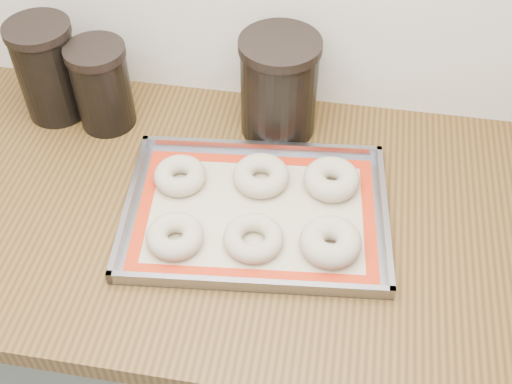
% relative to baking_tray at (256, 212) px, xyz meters
% --- Properties ---
extents(cabinet, '(3.00, 0.65, 0.86)m').
position_rel_baking_tray_xyz_m(cabinet, '(-0.20, 0.01, -0.48)').
color(cabinet, slate).
rests_on(cabinet, floor).
extents(countertop, '(3.06, 0.68, 0.04)m').
position_rel_baking_tray_xyz_m(countertop, '(-0.20, 0.01, -0.03)').
color(countertop, brown).
rests_on(countertop, cabinet).
extents(baking_tray, '(0.49, 0.38, 0.03)m').
position_rel_baking_tray_xyz_m(baking_tray, '(0.00, 0.00, 0.00)').
color(baking_tray, gray).
rests_on(baking_tray, countertop).
extents(baking_mat, '(0.45, 0.33, 0.00)m').
position_rel_baking_tray_xyz_m(baking_mat, '(0.00, 0.00, -0.00)').
color(baking_mat, '#C6B793').
rests_on(baking_mat, baking_tray).
extents(bagel_front_left, '(0.10, 0.10, 0.04)m').
position_rel_baking_tray_xyz_m(bagel_front_left, '(-0.12, -0.09, 0.02)').
color(bagel_front_left, '#BEAF93').
rests_on(bagel_front_left, baking_mat).
extents(bagel_front_mid, '(0.12, 0.12, 0.03)m').
position_rel_baking_tray_xyz_m(bagel_front_mid, '(0.01, -0.07, 0.01)').
color(bagel_front_mid, '#BEAF93').
rests_on(bagel_front_mid, baking_mat).
extents(bagel_front_right, '(0.11, 0.11, 0.04)m').
position_rel_baking_tray_xyz_m(bagel_front_right, '(0.14, -0.06, 0.02)').
color(bagel_front_right, '#BEAF93').
rests_on(bagel_front_right, baking_mat).
extents(bagel_back_left, '(0.12, 0.12, 0.03)m').
position_rel_baking_tray_xyz_m(bagel_back_left, '(-0.15, 0.05, 0.02)').
color(bagel_back_left, '#BEAF93').
rests_on(bagel_back_left, baking_mat).
extents(bagel_back_mid, '(0.11, 0.11, 0.04)m').
position_rel_baking_tray_xyz_m(bagel_back_mid, '(-0.00, 0.08, 0.02)').
color(bagel_back_mid, '#BEAF93').
rests_on(bagel_back_mid, baking_mat).
extents(bagel_back_right, '(0.12, 0.12, 0.04)m').
position_rel_baking_tray_xyz_m(bagel_back_right, '(0.12, 0.09, 0.02)').
color(bagel_back_right, '#BEAF93').
rests_on(bagel_back_right, baking_mat).
extents(canister_left, '(0.13, 0.13, 0.20)m').
position_rel_baking_tray_xyz_m(canister_left, '(-0.45, 0.22, 0.10)').
color(canister_left, black).
rests_on(canister_left, countertop).
extents(canister_mid, '(0.12, 0.12, 0.18)m').
position_rel_baking_tray_xyz_m(canister_mid, '(-0.34, 0.20, 0.08)').
color(canister_mid, black).
rests_on(canister_mid, countertop).
extents(canister_right, '(0.15, 0.15, 0.21)m').
position_rel_baking_tray_xyz_m(canister_right, '(0.00, 0.24, 0.10)').
color(canister_right, black).
rests_on(canister_right, countertop).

